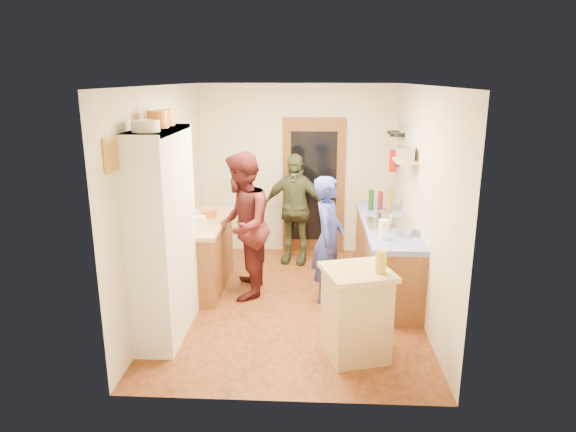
# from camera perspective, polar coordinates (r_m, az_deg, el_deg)

# --- Properties ---
(floor) EXTENTS (3.00, 4.00, 0.02)m
(floor) POSITION_cam_1_polar(r_m,az_deg,el_deg) (6.43, 0.39, -9.65)
(floor) COLOR brown
(floor) RESTS_ON ground
(ceiling) EXTENTS (3.00, 4.00, 0.02)m
(ceiling) POSITION_cam_1_polar(r_m,az_deg,el_deg) (5.83, 0.44, 14.41)
(ceiling) COLOR silver
(ceiling) RESTS_ON ground
(wall_back) EXTENTS (3.00, 0.02, 2.60)m
(wall_back) POSITION_cam_1_polar(r_m,az_deg,el_deg) (7.96, 1.07, 5.16)
(wall_back) COLOR beige
(wall_back) RESTS_ON ground
(wall_front) EXTENTS (3.00, 0.02, 2.60)m
(wall_front) POSITION_cam_1_polar(r_m,az_deg,el_deg) (4.07, -0.88, -4.81)
(wall_front) COLOR beige
(wall_front) RESTS_ON ground
(wall_left) EXTENTS (0.02, 4.00, 2.60)m
(wall_left) POSITION_cam_1_polar(r_m,az_deg,el_deg) (6.24, -13.57, 1.91)
(wall_left) COLOR beige
(wall_left) RESTS_ON ground
(wall_right) EXTENTS (0.02, 4.00, 2.60)m
(wall_right) POSITION_cam_1_polar(r_m,az_deg,el_deg) (6.12, 14.69, 1.56)
(wall_right) COLOR beige
(wall_right) RESTS_ON ground
(door_frame) EXTENTS (0.95, 0.06, 2.10)m
(door_frame) POSITION_cam_1_polar(r_m,az_deg,el_deg) (7.97, 2.85, 3.31)
(door_frame) COLOR brown
(door_frame) RESTS_ON ground
(door_glass) EXTENTS (0.70, 0.02, 1.70)m
(door_glass) POSITION_cam_1_polar(r_m,az_deg,el_deg) (7.93, 2.85, 3.26)
(door_glass) COLOR black
(door_glass) RESTS_ON door_frame
(hutch_body) EXTENTS (0.40, 1.20, 2.20)m
(hutch_body) POSITION_cam_1_polar(r_m,az_deg,el_deg) (5.50, -13.66, -2.07)
(hutch_body) COLOR white
(hutch_body) RESTS_ON ground
(hutch_top_shelf) EXTENTS (0.40, 1.14, 0.04)m
(hutch_top_shelf) POSITION_cam_1_polar(r_m,az_deg,el_deg) (5.29, -14.39, 9.18)
(hutch_top_shelf) COLOR white
(hutch_top_shelf) RESTS_ON hutch_body
(plate_stack) EXTENTS (0.26, 0.26, 0.11)m
(plate_stack) POSITION_cam_1_polar(r_m,az_deg,el_deg) (4.98, -15.53, 9.62)
(plate_stack) COLOR white
(plate_stack) RESTS_ON hutch_top_shelf
(orange_pot_a) EXTENTS (0.21, 0.21, 0.17)m
(orange_pot_a) POSITION_cam_1_polar(r_m,az_deg,el_deg) (5.34, -14.25, 10.38)
(orange_pot_a) COLOR orange
(orange_pot_a) RESTS_ON hutch_top_shelf
(orange_pot_b) EXTENTS (0.18, 0.18, 0.16)m
(orange_pot_b) POSITION_cam_1_polar(r_m,az_deg,el_deg) (5.60, -13.43, 10.61)
(orange_pot_b) COLOR orange
(orange_pot_b) RESTS_ON hutch_top_shelf
(left_counter_base) EXTENTS (0.60, 1.40, 0.85)m
(left_counter_base) POSITION_cam_1_polar(r_m,az_deg,el_deg) (6.83, -9.57, -4.39)
(left_counter_base) COLOR brown
(left_counter_base) RESTS_ON ground
(left_counter_top) EXTENTS (0.64, 1.44, 0.05)m
(left_counter_top) POSITION_cam_1_polar(r_m,az_deg,el_deg) (6.69, -9.73, -0.75)
(left_counter_top) COLOR #D7B27A
(left_counter_top) RESTS_ON left_counter_base
(toaster) EXTENTS (0.25, 0.20, 0.16)m
(toaster) POSITION_cam_1_polar(r_m,az_deg,el_deg) (6.30, -10.08, -0.78)
(toaster) COLOR white
(toaster) RESTS_ON left_counter_top
(kettle) EXTENTS (0.15, 0.15, 0.16)m
(kettle) POSITION_cam_1_polar(r_m,az_deg,el_deg) (6.58, -10.38, -0.08)
(kettle) COLOR white
(kettle) RESTS_ON left_counter_top
(orange_bowl) EXTENTS (0.20, 0.20, 0.09)m
(orange_bowl) POSITION_cam_1_polar(r_m,az_deg,el_deg) (6.85, -8.75, 0.26)
(orange_bowl) COLOR orange
(orange_bowl) RESTS_ON left_counter_top
(chopping_board) EXTENTS (0.35, 0.30, 0.02)m
(chopping_board) POSITION_cam_1_polar(r_m,az_deg,el_deg) (7.24, -8.58, 0.83)
(chopping_board) COLOR #D7B27A
(chopping_board) RESTS_ON left_counter_top
(right_counter_base) EXTENTS (0.60, 2.20, 0.84)m
(right_counter_base) POSITION_cam_1_polar(r_m,az_deg,el_deg) (6.79, 10.80, -4.62)
(right_counter_base) COLOR brown
(right_counter_base) RESTS_ON ground
(right_counter_top) EXTENTS (0.62, 2.22, 0.06)m
(right_counter_top) POSITION_cam_1_polar(r_m,az_deg,el_deg) (6.65, 10.99, -0.97)
(right_counter_top) COLOR #0211A4
(right_counter_top) RESTS_ON right_counter_base
(hob) EXTENTS (0.55, 0.58, 0.04)m
(hob) POSITION_cam_1_polar(r_m,az_deg,el_deg) (6.49, 11.20, -0.93)
(hob) COLOR silver
(hob) RESTS_ON right_counter_top
(pot_on_hob) EXTENTS (0.19, 0.19, 0.12)m
(pot_on_hob) POSITION_cam_1_polar(r_m,az_deg,el_deg) (6.54, 10.70, -0.04)
(pot_on_hob) COLOR silver
(pot_on_hob) RESTS_ON hob
(bottle_a) EXTENTS (0.09, 0.09, 0.29)m
(bottle_a) POSITION_cam_1_polar(r_m,az_deg,el_deg) (7.19, 9.22, 1.78)
(bottle_a) COLOR #143F14
(bottle_a) RESTS_ON right_counter_top
(bottle_b) EXTENTS (0.08, 0.08, 0.27)m
(bottle_b) POSITION_cam_1_polar(r_m,az_deg,el_deg) (7.22, 10.23, 1.69)
(bottle_b) COLOR #591419
(bottle_b) RESTS_ON right_counter_top
(bottle_c) EXTENTS (0.08, 0.08, 0.32)m
(bottle_c) POSITION_cam_1_polar(r_m,az_deg,el_deg) (7.23, 11.26, 1.87)
(bottle_c) COLOR olive
(bottle_c) RESTS_ON right_counter_top
(paper_towel) EXTENTS (0.11, 0.11, 0.23)m
(paper_towel) POSITION_cam_1_polar(r_m,az_deg,el_deg) (5.91, 10.53, -1.51)
(paper_towel) COLOR white
(paper_towel) RESTS_ON right_counter_top
(mixing_bowl) EXTENTS (0.35, 0.35, 0.11)m
(mixing_bowl) POSITION_cam_1_polar(r_m,az_deg,el_deg) (6.18, 12.55, -1.49)
(mixing_bowl) COLOR silver
(mixing_bowl) RESTS_ON right_counter_top
(island_base) EXTENTS (0.69, 0.69, 0.86)m
(island_base) POSITION_cam_1_polar(r_m,az_deg,el_deg) (5.17, 7.56, -10.89)
(island_base) COLOR #D7B27A
(island_base) RESTS_ON ground
(island_top) EXTENTS (0.77, 0.77, 0.05)m
(island_top) POSITION_cam_1_polar(r_m,az_deg,el_deg) (4.99, 7.74, -6.19)
(island_top) COLOR #D7B27A
(island_top) RESTS_ON island_base
(cutting_board) EXTENTS (0.42, 0.37, 0.02)m
(cutting_board) POSITION_cam_1_polar(r_m,az_deg,el_deg) (5.01, 7.00, -5.94)
(cutting_board) COLOR white
(cutting_board) RESTS_ON island_top
(oil_jar) EXTENTS (0.13, 0.13, 0.21)m
(oil_jar) POSITION_cam_1_polar(r_m,az_deg,el_deg) (4.90, 10.28, -5.02)
(oil_jar) COLOR #AD9E2D
(oil_jar) RESTS_ON island_top
(pan_rail) EXTENTS (0.02, 0.65, 0.02)m
(pan_rail) POSITION_cam_1_polar(r_m,az_deg,el_deg) (7.47, 12.40, 9.95)
(pan_rail) COLOR silver
(pan_rail) RESTS_ON wall_right
(pan_hang_a) EXTENTS (0.18, 0.18, 0.05)m
(pan_hang_a) POSITION_cam_1_polar(r_m,az_deg,el_deg) (7.30, 12.09, 8.83)
(pan_hang_a) COLOR black
(pan_hang_a) RESTS_ON pan_rail
(pan_hang_b) EXTENTS (0.16, 0.16, 0.05)m
(pan_hang_b) POSITION_cam_1_polar(r_m,az_deg,el_deg) (7.50, 11.85, 8.85)
(pan_hang_b) COLOR black
(pan_hang_b) RESTS_ON pan_rail
(pan_hang_c) EXTENTS (0.17, 0.17, 0.05)m
(pan_hang_c) POSITION_cam_1_polar(r_m,az_deg,el_deg) (7.70, 11.63, 9.09)
(pan_hang_c) COLOR black
(pan_hang_c) RESTS_ON pan_rail
(wall_shelf) EXTENTS (0.26, 0.42, 0.03)m
(wall_shelf) POSITION_cam_1_polar(r_m,az_deg,el_deg) (6.45, 12.93, 5.99)
(wall_shelf) COLOR #D7B27A
(wall_shelf) RESTS_ON wall_right
(radio) EXTENTS (0.28, 0.34, 0.15)m
(radio) POSITION_cam_1_polar(r_m,az_deg,el_deg) (6.43, 12.98, 6.78)
(radio) COLOR silver
(radio) RESTS_ON wall_shelf
(ext_bracket) EXTENTS (0.06, 0.10, 0.04)m
(ext_bracket) POSITION_cam_1_polar(r_m,az_deg,el_deg) (7.72, 12.02, 5.64)
(ext_bracket) COLOR black
(ext_bracket) RESTS_ON wall_right
(fire_extinguisher) EXTENTS (0.11, 0.11, 0.32)m
(fire_extinguisher) POSITION_cam_1_polar(r_m,az_deg,el_deg) (7.70, 11.60, 6.02)
(fire_extinguisher) COLOR red
(fire_extinguisher) RESTS_ON wall_right
(picture_frame) EXTENTS (0.03, 0.25, 0.30)m
(picture_frame) POSITION_cam_1_polar(r_m,az_deg,el_deg) (4.66, -19.11, 6.45)
(picture_frame) COLOR gold
(picture_frame) RESTS_ON wall_left
(person_hob) EXTENTS (0.48, 0.63, 1.56)m
(person_hob) POSITION_cam_1_polar(r_m,az_deg,el_deg) (6.24, 4.71, -2.68)
(person_hob) COLOR #2E3A97
(person_hob) RESTS_ON ground
(person_left) EXTENTS (0.72, 0.91, 1.83)m
(person_left) POSITION_cam_1_polar(r_m,az_deg,el_deg) (6.39, -4.81, -0.99)
(person_left) COLOR #431516
(person_left) RESTS_ON ground
(person_back) EXTENTS (1.03, 0.61, 1.64)m
(person_back) POSITION_cam_1_polar(r_m,az_deg,el_deg) (7.52, 0.77, 0.80)
(person_back) COLOR #353B24
(person_back) RESTS_ON ground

